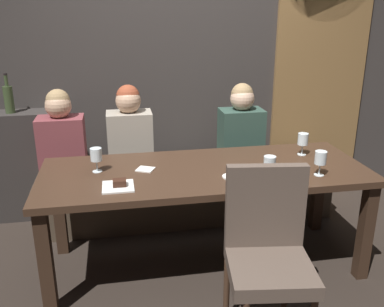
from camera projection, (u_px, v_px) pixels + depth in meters
ground at (204, 263)px, 3.11m from camera, size 9.00×9.00×0.00m
back_wall_tiled at (177, 40)px, 3.75m from camera, size 6.00×0.12×3.00m
arched_door at (321, 54)px, 3.96m from camera, size 0.90×0.05×2.55m
back_counter at (4, 166)px, 3.66m from camera, size 1.10×0.28×0.95m
dining_table at (205, 181)px, 2.90m from camera, size 2.20×0.84×0.74m
banquette_bench at (188, 195)px, 3.68m from camera, size 2.50×0.44×0.45m
chair_near_side at (268, 245)px, 2.29m from camera, size 0.50×0.50×0.98m
diner_redhead at (62, 138)px, 3.35m from camera, size 0.36×0.24×0.73m
diner_bearded at (130, 133)px, 3.44m from camera, size 0.36×0.24×0.75m
diner_far_end at (241, 129)px, 3.58m from camera, size 0.36×0.24×0.74m
wine_bottle_pale_label at (9, 98)px, 3.46m from camera, size 0.08×0.08×0.33m
wine_glass_far_right at (303, 140)px, 3.11m from camera, size 0.08×0.08×0.16m
wine_glass_end_left at (270, 164)px, 2.63m from camera, size 0.08×0.08×0.16m
wine_glass_near_left at (321, 159)px, 2.72m from camera, size 0.08×0.08×0.16m
wine_glass_center_front at (96, 156)px, 2.78m from camera, size 0.08×0.08×0.16m
espresso_cup at (232, 173)px, 2.72m from camera, size 0.12×0.12×0.06m
dessert_plate at (119, 185)px, 2.57m from camera, size 0.19×0.19×0.05m
folded_napkin at (145, 169)px, 2.85m from camera, size 0.14×0.14×0.01m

